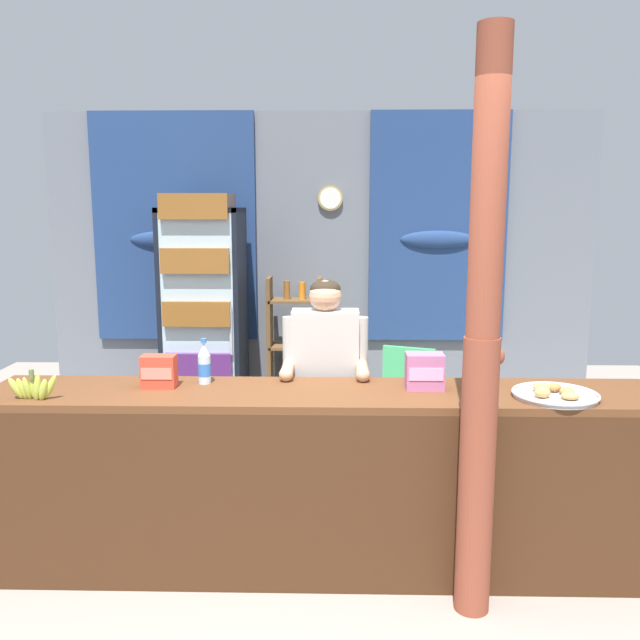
{
  "coord_description": "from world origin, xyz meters",
  "views": [
    {
      "loc": [
        0.13,
        -2.97,
        1.95
      ],
      "look_at": [
        0.05,
        0.65,
        1.33
      ],
      "focal_mm": 37.07,
      "sensor_mm": 36.0,
      "label": 1
    }
  ],
  "objects_px": {
    "stall_counter": "(322,467)",
    "shopkeeper": "(325,374)",
    "snack_box_crackers": "(159,371)",
    "banana_bunch": "(33,388)",
    "plastic_lawn_chair": "(412,388)",
    "soda_bottle_lime_soda": "(479,361)",
    "drink_fridge": "(204,308)",
    "bottle_shelf_rack": "(295,351)",
    "snack_box_wafer": "(425,371)",
    "soda_bottle_water": "(204,364)",
    "timber_post": "(482,349)",
    "pastry_tray": "(555,394)"
  },
  "relations": [
    {
      "from": "stall_counter",
      "to": "shopkeeper",
      "type": "relative_size",
      "value": 2.34
    },
    {
      "from": "snack_box_crackers",
      "to": "banana_bunch",
      "type": "relative_size",
      "value": 0.68
    },
    {
      "from": "plastic_lawn_chair",
      "to": "soda_bottle_lime_soda",
      "type": "xyz_separation_m",
      "value": [
        0.15,
        -1.7,
        0.63
      ]
    },
    {
      "from": "drink_fridge",
      "to": "plastic_lawn_chair",
      "type": "height_order",
      "value": "drink_fridge"
    },
    {
      "from": "bottle_shelf_rack",
      "to": "shopkeeper",
      "type": "xyz_separation_m",
      "value": [
        0.29,
        -1.83,
        0.26
      ]
    },
    {
      "from": "bottle_shelf_rack",
      "to": "soda_bottle_lime_soda",
      "type": "distance_m",
      "value": 2.47
    },
    {
      "from": "drink_fridge",
      "to": "snack_box_wafer",
      "type": "xyz_separation_m",
      "value": [
        1.58,
        -2.03,
        -0.03
      ]
    },
    {
      "from": "soda_bottle_lime_soda",
      "to": "snack_box_crackers",
      "type": "distance_m",
      "value": 1.73
    },
    {
      "from": "drink_fridge",
      "to": "banana_bunch",
      "type": "xyz_separation_m",
      "value": [
        -0.42,
        -2.27,
        -0.07
      ]
    },
    {
      "from": "drink_fridge",
      "to": "shopkeeper",
      "type": "xyz_separation_m",
      "value": [
        1.05,
        -1.63,
        -0.15
      ]
    },
    {
      "from": "shopkeeper",
      "to": "soda_bottle_lime_soda",
      "type": "distance_m",
      "value": 0.91
    },
    {
      "from": "soda_bottle_water",
      "to": "snack_box_wafer",
      "type": "height_order",
      "value": "soda_bottle_water"
    },
    {
      "from": "stall_counter",
      "to": "timber_post",
      "type": "relative_size",
      "value": 1.32
    },
    {
      "from": "snack_box_crackers",
      "to": "snack_box_wafer",
      "type": "distance_m",
      "value": 1.42
    },
    {
      "from": "drink_fridge",
      "to": "shopkeeper",
      "type": "bearing_deg",
      "value": -57.22
    },
    {
      "from": "timber_post",
      "to": "banana_bunch",
      "type": "bearing_deg",
      "value": 174.58
    },
    {
      "from": "drink_fridge",
      "to": "soda_bottle_water",
      "type": "distance_m",
      "value": 1.99
    },
    {
      "from": "stall_counter",
      "to": "snack_box_wafer",
      "type": "height_order",
      "value": "snack_box_wafer"
    },
    {
      "from": "soda_bottle_water",
      "to": "timber_post",
      "type": "bearing_deg",
      "value": -21.04
    },
    {
      "from": "shopkeeper",
      "to": "bottle_shelf_rack",
      "type": "bearing_deg",
      "value": 99.1
    },
    {
      "from": "timber_post",
      "to": "snack_box_wafer",
      "type": "xyz_separation_m",
      "value": [
        -0.2,
        0.45,
        -0.22
      ]
    },
    {
      "from": "stall_counter",
      "to": "soda_bottle_water",
      "type": "relative_size",
      "value": 14.2
    },
    {
      "from": "bottle_shelf_rack",
      "to": "snack_box_wafer",
      "type": "distance_m",
      "value": 2.42
    },
    {
      "from": "shopkeeper",
      "to": "snack_box_wafer",
      "type": "height_order",
      "value": "shopkeeper"
    },
    {
      "from": "snack_box_crackers",
      "to": "soda_bottle_water",
      "type": "bearing_deg",
      "value": 20.6
    },
    {
      "from": "timber_post",
      "to": "plastic_lawn_chair",
      "type": "distance_m",
      "value": 2.37
    },
    {
      "from": "pastry_tray",
      "to": "banana_bunch",
      "type": "relative_size",
      "value": 1.62
    },
    {
      "from": "soda_bottle_water",
      "to": "pastry_tray",
      "type": "xyz_separation_m",
      "value": [
        1.84,
        -0.24,
        -0.09
      ]
    },
    {
      "from": "shopkeeper",
      "to": "drink_fridge",
      "type": "bearing_deg",
      "value": 122.78
    },
    {
      "from": "drink_fridge",
      "to": "pastry_tray",
      "type": "distance_m",
      "value": 3.12
    },
    {
      "from": "bottle_shelf_rack",
      "to": "plastic_lawn_chair",
      "type": "distance_m",
      "value": 1.1
    },
    {
      "from": "drink_fridge",
      "to": "soda_bottle_lime_soda",
      "type": "xyz_separation_m",
      "value": [
        1.89,
        -1.95,
        0.01
      ]
    },
    {
      "from": "drink_fridge",
      "to": "soda_bottle_lime_soda",
      "type": "relative_size",
      "value": 6.4
    },
    {
      "from": "shopkeeper",
      "to": "snack_box_wafer",
      "type": "xyz_separation_m",
      "value": [
        0.54,
        -0.41,
        0.12
      ]
    },
    {
      "from": "plastic_lawn_chair",
      "to": "soda_bottle_lime_soda",
      "type": "relative_size",
      "value": 2.68
    },
    {
      "from": "drink_fridge",
      "to": "snack_box_wafer",
      "type": "relative_size",
      "value": 10.34
    },
    {
      "from": "stall_counter",
      "to": "bottle_shelf_rack",
      "type": "distance_m",
      "value": 2.43
    },
    {
      "from": "bottle_shelf_rack",
      "to": "plastic_lawn_chair",
      "type": "bearing_deg",
      "value": -25.04
    },
    {
      "from": "timber_post",
      "to": "shopkeeper",
      "type": "xyz_separation_m",
      "value": [
        -0.73,
        0.85,
        -0.34
      ]
    },
    {
      "from": "timber_post",
      "to": "banana_bunch",
      "type": "distance_m",
      "value": 2.22
    },
    {
      "from": "drink_fridge",
      "to": "snack_box_crackers",
      "type": "xyz_separation_m",
      "value": [
        0.16,
        -2.03,
        -0.04
      ]
    },
    {
      "from": "bottle_shelf_rack",
      "to": "banana_bunch",
      "type": "distance_m",
      "value": 2.76
    },
    {
      "from": "plastic_lawn_chair",
      "to": "shopkeeper",
      "type": "relative_size",
      "value": 0.56
    },
    {
      "from": "drink_fridge",
      "to": "plastic_lawn_chair",
      "type": "bearing_deg",
      "value": -8.3
    },
    {
      "from": "snack_box_wafer",
      "to": "pastry_tray",
      "type": "bearing_deg",
      "value": -13.4
    },
    {
      "from": "drink_fridge",
      "to": "banana_bunch",
      "type": "distance_m",
      "value": 2.31
    },
    {
      "from": "timber_post",
      "to": "snack_box_crackers",
      "type": "distance_m",
      "value": 1.7
    },
    {
      "from": "shopkeeper",
      "to": "soda_bottle_water",
      "type": "relative_size",
      "value": 6.06
    },
    {
      "from": "bottle_shelf_rack",
      "to": "shopkeeper",
      "type": "bearing_deg",
      "value": -80.9
    },
    {
      "from": "plastic_lawn_chair",
      "to": "snack_box_crackers",
      "type": "relative_size",
      "value": 4.72
    }
  ]
}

